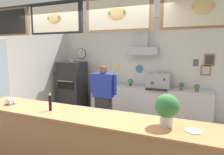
% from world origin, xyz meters
% --- Properties ---
extents(back_wall_assembly, '(5.02, 3.16, 2.80)m').
position_xyz_m(back_wall_assembly, '(0.01, 2.56, 1.50)').
color(back_wall_assembly, '#9E9E99').
rests_on(back_wall_assembly, ground_plane).
extents(service_counter, '(3.91, 0.70, 1.00)m').
position_xyz_m(service_counter, '(0.00, -0.48, 0.50)').
color(service_counter, '#B77F4C').
rests_on(service_counter, ground_plane).
extents(back_prep_counter, '(3.22, 0.58, 0.92)m').
position_xyz_m(back_prep_counter, '(0.36, 2.35, 0.45)').
color(back_prep_counter, silver).
rests_on(back_prep_counter, ground_plane).
extents(pizza_oven, '(0.71, 0.71, 1.68)m').
position_xyz_m(pizza_oven, '(-1.88, 2.07, 0.79)').
color(pizza_oven, '#232326').
rests_on(pizza_oven, ground_plane).
extents(shop_worker, '(0.62, 0.24, 1.59)m').
position_xyz_m(shop_worker, '(-0.31, 0.97, 0.84)').
color(shop_worker, '#232328').
rests_on(shop_worker, ground_plane).
extents(espresso_machine, '(0.60, 0.57, 0.40)m').
position_xyz_m(espresso_machine, '(0.65, 2.33, 1.12)').
color(espresso_machine, '#A3A5AD').
rests_on(espresso_machine, back_prep_counter).
extents(potted_rosemary, '(0.13, 0.13, 0.19)m').
position_xyz_m(potted_rosemary, '(1.22, 2.34, 1.03)').
color(potted_rosemary, '#9E563D').
rests_on(potted_rosemary, back_prep_counter).
extents(potted_oregano, '(0.17, 0.17, 0.22)m').
position_xyz_m(potted_oregano, '(-0.72, 2.37, 1.04)').
color(potted_oregano, '#4C4C51').
rests_on(potted_oregano, back_prep_counter).
extents(potted_sage, '(0.16, 0.16, 0.21)m').
position_xyz_m(potted_sage, '(-0.14, 2.37, 1.04)').
color(potted_sage, '#4C4C51').
rests_on(potted_sage, back_prep_counter).
extents(potted_basil, '(0.13, 0.13, 0.18)m').
position_xyz_m(potted_basil, '(1.57, 2.31, 1.02)').
color(potted_basil, '#9E563D').
rests_on(potted_basil, back_prep_counter).
extents(condiment_plate, '(0.18, 0.18, 0.01)m').
position_xyz_m(condiment_plate, '(1.55, -0.52, 1.01)').
color(condiment_plate, white).
rests_on(condiment_plate, service_counter).
extents(pepper_grinder, '(0.05, 0.05, 0.27)m').
position_xyz_m(pepper_grinder, '(-0.50, -0.53, 1.14)').
color(pepper_grinder, black).
rests_on(pepper_grinder, service_counter).
extents(napkin_holder, '(0.14, 0.13, 0.12)m').
position_xyz_m(napkin_holder, '(-1.37, -0.52, 1.05)').
color(napkin_holder, '#262628').
rests_on(napkin_holder, service_counter).
extents(basil_vase, '(0.30, 0.30, 0.40)m').
position_xyz_m(basil_vase, '(1.24, -0.46, 1.23)').
color(basil_vase, silver).
rests_on(basil_vase, service_counter).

